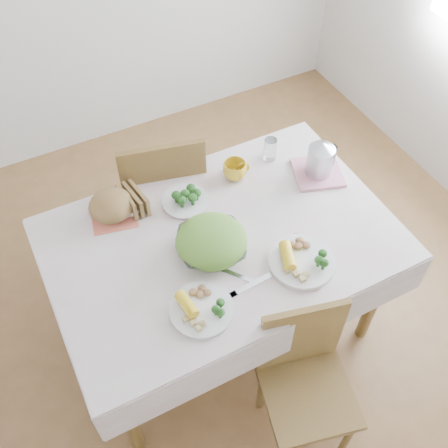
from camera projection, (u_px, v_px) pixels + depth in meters
name	position (u px, v px, depth m)	size (l,w,h in m)	color
floor	(222.00, 324.00, 2.87)	(3.60, 3.60, 0.00)	brown
dining_table	(222.00, 286.00, 2.58)	(1.40, 0.90, 0.75)	brown
tablecloth	(222.00, 238.00, 2.29)	(1.50, 1.00, 0.01)	beige
chair_near	(310.00, 389.00, 2.15)	(0.37, 0.37, 0.82)	brown
chair_far	(163.00, 192.00, 2.87)	(0.43, 0.43, 0.96)	brown
salad_bowl	(212.00, 245.00, 2.21)	(0.28, 0.28, 0.07)	white
dinner_plate_left	(202.00, 310.00, 2.04)	(0.26, 0.26, 0.02)	white
dinner_plate_right	(302.00, 262.00, 2.18)	(0.28, 0.28, 0.02)	white
broccoli_plate	(186.00, 201.00, 2.41)	(0.22, 0.22, 0.02)	beige
napkin	(114.00, 215.00, 2.36)	(0.20, 0.20, 0.00)	#EA7156
bread_loaf	(112.00, 206.00, 2.32)	(0.20, 0.19, 0.12)	brown
fruit_bowl	(129.00, 206.00, 2.37)	(0.15, 0.15, 0.05)	white
yellow_mug	(235.00, 170.00, 2.49)	(0.11, 0.11, 0.09)	gold
glass_tumbler	(270.00, 148.00, 2.56)	(0.06, 0.06, 0.12)	white
pink_tray	(318.00, 173.00, 2.53)	(0.22, 0.22, 0.02)	pink
electric_kettle	(321.00, 155.00, 2.44)	(0.13, 0.13, 0.18)	#B2B5BA
fork_left	(237.00, 275.00, 2.15)	(0.02, 0.16, 0.00)	silver
fork_right	(300.00, 253.00, 2.22)	(0.02, 0.19, 0.00)	silver
knife	(252.00, 285.00, 2.12)	(0.02, 0.21, 0.00)	silver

